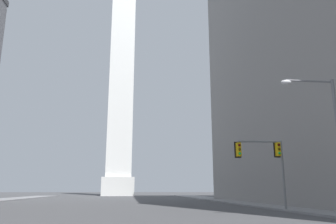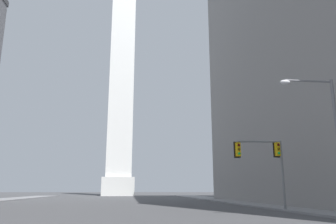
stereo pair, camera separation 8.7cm
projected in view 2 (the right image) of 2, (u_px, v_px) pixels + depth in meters
sidewalk_right at (269, 205)px, 33.71m from camera, size 5.00×105.98×0.15m
obelisk at (123, 61)px, 95.08m from camera, size 8.39×8.39×78.43m
traffic_light_mid_right at (266, 157)px, 26.56m from camera, size 4.14×0.53×5.58m
street_lamp at (328, 130)px, 19.17m from camera, size 3.39×0.36×8.19m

